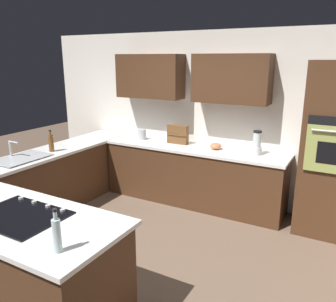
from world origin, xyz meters
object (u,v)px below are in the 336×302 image
at_px(spice_rack, 178,134).
at_px(dish_soap_bottle, 51,143).
at_px(blender, 257,144).
at_px(mixing_bowl, 216,146).
at_px(cooktop, 20,215).
at_px(kettle, 142,134).
at_px(second_bottle, 57,234).
at_px(sink_unit, 21,158).

xyz_separation_m(spice_rack, dish_soap_bottle, (1.37, 1.30, -0.02)).
distance_m(blender, mixing_bowl, 0.61).
bearing_deg(mixing_bowl, cooktop, 77.45).
bearing_deg(dish_soap_bottle, mixing_bowl, -147.93).
distance_m(cooktop, kettle, 2.96).
relative_size(dish_soap_bottle, second_bottle, 0.97).
relative_size(sink_unit, cooktop, 0.92).
xyz_separation_m(sink_unit, second_bottle, (-2.14, 1.38, 0.11)).
height_order(spice_rack, kettle, spice_rack).
distance_m(spice_rack, dish_soap_bottle, 1.89).
height_order(sink_unit, blender, blender).
distance_m(sink_unit, mixing_bowl, 2.71).
relative_size(cooktop, mixing_bowl, 4.37).
xyz_separation_m(mixing_bowl, spice_rack, (0.65, -0.03, 0.10)).
height_order(spice_rack, dish_soap_bottle, dish_soap_bottle).
bearing_deg(sink_unit, blender, -146.91).
bearing_deg(second_bottle, sink_unit, -32.80).
distance_m(sink_unit, second_bottle, 2.55).
xyz_separation_m(cooktop, kettle, (0.66, -2.89, 0.08)).
relative_size(cooktop, spice_rack, 2.28).
bearing_deg(kettle, mixing_bowl, 180.00).
distance_m(mixing_bowl, kettle, 1.30).
bearing_deg(cooktop, mixing_bowl, -102.55).
bearing_deg(mixing_bowl, dish_soap_bottle, 32.07).
height_order(sink_unit, spice_rack, spice_rack).
xyz_separation_m(kettle, dish_soap_bottle, (0.72, 1.27, 0.04)).
height_order(mixing_bowl, dish_soap_bottle, dish_soap_bottle).
relative_size(blender, second_bottle, 1.05).
distance_m(mixing_bowl, dish_soap_bottle, 2.39).
distance_m(sink_unit, blender, 3.20).
bearing_deg(cooktop, spice_rack, -89.85).
xyz_separation_m(mixing_bowl, kettle, (1.30, 0.00, 0.04)).
bearing_deg(kettle, sink_unit, 65.96).
relative_size(spice_rack, second_bottle, 1.03).
height_order(spice_rack, second_bottle, second_bottle).
xyz_separation_m(sink_unit, cooktop, (-1.44, 1.14, -0.01)).
height_order(dish_soap_bottle, second_bottle, second_bottle).
bearing_deg(cooktop, dish_soap_bottle, -49.63).
bearing_deg(sink_unit, second_bottle, 147.20).
height_order(mixing_bowl, spice_rack, spice_rack).
xyz_separation_m(sink_unit, kettle, (-0.78, -1.75, 0.07)).
height_order(blender, dish_soap_bottle, blender).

